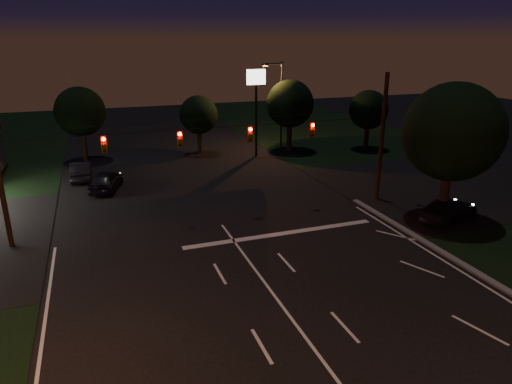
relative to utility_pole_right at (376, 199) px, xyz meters
name	(u,v)px	position (x,y,z in m)	size (l,w,h in m)	color
ground	(329,369)	(-12.00, -15.00, 0.00)	(140.00, 140.00, 0.00)	black
cross_street_right	(454,184)	(8.00, 1.00, 0.00)	(20.00, 16.00, 0.02)	black
stop_bar	(281,234)	(-9.00, -3.50, 0.01)	(12.00, 0.50, 0.01)	silver
utility_pole_right	(376,199)	(0.00, 0.00, 0.00)	(0.30, 0.30, 9.00)	black
utility_pole_left	(12,246)	(-24.00, 0.00, 0.00)	(0.28, 0.28, 8.00)	black
signal_span	(216,136)	(-12.00, -0.04, 5.50)	(24.00, 0.40, 1.56)	black
pole_sign_right	(256,93)	(-4.00, 15.00, 6.24)	(1.80, 0.30, 8.40)	black
street_light_right_far	(279,99)	(-0.76, 17.00, 5.24)	(2.20, 0.35, 9.00)	black
tree_right_near	(451,133)	(1.53, -4.83, 5.68)	(6.00, 6.00, 8.76)	black
tree_far_b	(80,112)	(-19.98, 19.13, 4.61)	(4.60, 4.60, 6.98)	black
tree_far_c	(199,115)	(-8.98, 18.10, 3.90)	(3.80, 3.80, 5.86)	black
tree_far_d	(290,104)	(0.02, 16.13, 4.83)	(4.80, 4.80, 7.30)	black
tree_far_e	(368,110)	(8.02, 14.11, 4.11)	(4.00, 4.00, 6.18)	black
car_oncoming_a	(106,180)	(-18.51, 8.85, 0.77)	(1.83, 4.54, 1.55)	black
car_oncoming_b	(81,170)	(-20.36, 12.57, 0.74)	(1.58, 4.52, 1.49)	black
car_cross	(448,209)	(1.99, -5.00, 0.70)	(1.96, 4.82, 1.40)	black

